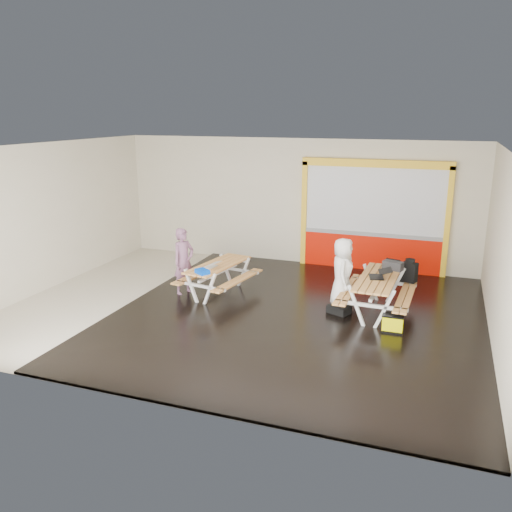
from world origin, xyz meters
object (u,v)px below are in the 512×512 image
at_px(laptop_right, 380,275).
at_px(backpack, 409,271).
at_px(blue_pouch, 202,271).
at_px(picnic_table_right, 378,286).
at_px(laptop_left, 212,265).
at_px(picnic_table_left, 218,272).
at_px(person_right, 342,273).
at_px(person_left, 184,262).
at_px(toolbox, 393,265).
at_px(dark_case, 339,309).
at_px(fluke_bag, 393,323).

height_order(laptop_right, backpack, backpack).
height_order(laptop_right, blue_pouch, laptop_right).
bearing_deg(picnic_table_right, laptop_left, -175.34).
distance_m(picnic_table_left, person_right, 2.93).
xyz_separation_m(picnic_table_right, laptop_left, (-3.68, -0.30, 0.17)).
height_order(person_left, toolbox, person_left).
bearing_deg(person_right, picnic_table_left, 78.28).
xyz_separation_m(dark_case, fluke_bag, (1.18, -0.62, 0.09)).
bearing_deg(blue_pouch, laptop_right, 12.03).
distance_m(person_right, laptop_right, 0.77).
height_order(person_right, fluke_bag, person_right).
xyz_separation_m(person_left, laptop_right, (4.46, 0.21, 0.10)).
bearing_deg(picnic_table_right, person_left, -177.06).
height_order(picnic_table_right, dark_case, picnic_table_right).
relative_size(picnic_table_right, fluke_bag, 5.27).
xyz_separation_m(laptop_left, dark_case, (2.94, 0.01, -0.69)).
bearing_deg(laptop_left, fluke_bag, -8.41).
bearing_deg(blue_pouch, fluke_bag, -1.35).
xyz_separation_m(laptop_left, blue_pouch, (-0.00, -0.51, -0.00)).
relative_size(picnic_table_right, blue_pouch, 6.97).
relative_size(laptop_left, dark_case, 0.85).
height_order(person_left, dark_case, person_left).
relative_size(backpack, fluke_bag, 1.33).
height_order(picnic_table_left, laptop_left, laptop_left).
height_order(picnic_table_left, person_left, person_left).
bearing_deg(toolbox, fluke_bag, -82.55).
height_order(laptop_left, laptop_right, laptop_right).
height_order(blue_pouch, toolbox, toolbox).
bearing_deg(toolbox, person_left, -169.28).
bearing_deg(dark_case, picnic_table_right, 21.00).
bearing_deg(fluke_bag, person_left, 172.05).
relative_size(backpack, dark_case, 1.24).
height_order(person_left, fluke_bag, person_left).
bearing_deg(toolbox, dark_case, -135.92).
distance_m(blue_pouch, dark_case, 3.06).
bearing_deg(picnic_table_left, toolbox, 9.85).
bearing_deg(person_left, laptop_left, -72.96).
bearing_deg(dark_case, picnic_table_left, 174.78).
xyz_separation_m(person_left, blue_pouch, (0.76, -0.58, 0.01)).
height_order(person_right, dark_case, person_right).
distance_m(picnic_table_left, toolbox, 3.96).
bearing_deg(fluke_bag, blue_pouch, 178.65).
bearing_deg(picnic_table_left, person_right, -0.82).
bearing_deg(person_left, laptop_right, -64.90).
bearing_deg(person_left, fluke_bag, -75.51).
height_order(laptop_left, dark_case, laptop_left).
height_order(toolbox, backpack, toolbox).
relative_size(laptop_right, fluke_bag, 1.29).
bearing_deg(dark_case, fluke_bag, -27.90).
relative_size(person_right, toolbox, 3.22).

